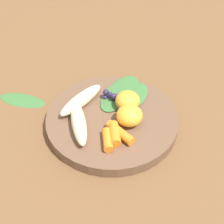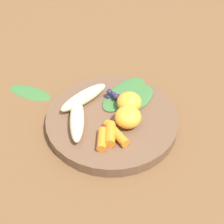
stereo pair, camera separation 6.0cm
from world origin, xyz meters
TOP-DOWN VIEW (x-y plane):
  - ground_plane at (0.00, 0.00)m, footprint 2.40×2.40m
  - bowl at (0.00, 0.00)m, footprint 0.27×0.27m
  - banana_peeled_left at (0.03, -0.07)m, footprint 0.12×0.04m
  - banana_peeled_right at (-0.04, -0.06)m, footprint 0.11×0.10m
  - orange_segment_near at (-0.02, 0.03)m, footprint 0.05×0.05m
  - orange_segment_far at (0.02, 0.03)m, footprint 0.05×0.05m
  - carrot_front at (0.07, -0.01)m, footprint 0.05×0.02m
  - carrot_mid_left at (0.06, -0.00)m, footprint 0.05×0.02m
  - carrot_mid_right at (0.06, 0.01)m, footprint 0.06×0.05m
  - blueberry_pile at (-0.05, 0.01)m, footprint 0.04×0.04m
  - coconut_shred_patch at (-0.04, 0.03)m, footprint 0.04×0.04m
  - kale_leaf_left at (-0.06, 0.05)m, footprint 0.12×0.11m
  - kale_leaf_right at (-0.07, 0.02)m, footprint 0.15×0.13m
  - kale_leaf_stray at (-0.09, -0.20)m, footprint 0.08×0.12m

SIDE VIEW (x-z plane):
  - ground_plane at x=0.00m, z-range 0.00..0.00m
  - kale_leaf_stray at x=-0.09m, z-range 0.00..0.01m
  - bowl at x=0.00m, z-range 0.00..0.02m
  - coconut_shred_patch at x=-0.04m, z-range 0.02..0.03m
  - kale_leaf_left at x=-0.06m, z-range 0.02..0.03m
  - kale_leaf_right at x=-0.07m, z-range 0.02..0.03m
  - carrot_mid_right at x=0.06m, z-range 0.02..0.04m
  - carrot_front at x=0.07m, z-range 0.02..0.04m
  - carrot_mid_left at x=0.06m, z-range 0.02..0.04m
  - blueberry_pile at x=-0.05m, z-range 0.02..0.05m
  - banana_peeled_left at x=0.03m, z-range 0.02..0.05m
  - banana_peeled_right at x=-0.04m, z-range 0.02..0.05m
  - orange_segment_near at x=-0.02m, z-range 0.02..0.06m
  - orange_segment_far at x=0.02m, z-range 0.02..0.06m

